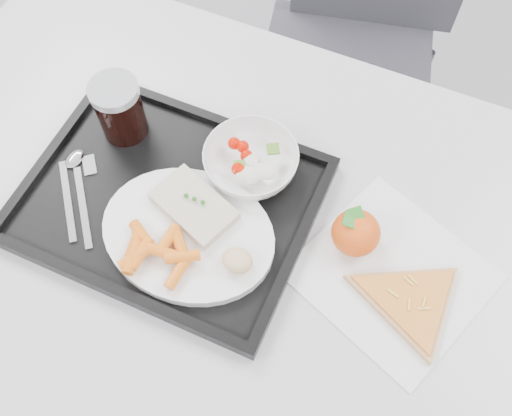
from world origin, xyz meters
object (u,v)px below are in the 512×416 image
at_px(salad_bowl, 251,162).
at_px(tray, 169,201).
at_px(dinner_plate, 189,234).
at_px(pizza_slice, 410,301).
at_px(table, 225,236).
at_px(tangerine, 356,233).
at_px(chair, 360,27).
at_px(cola_glass, 119,108).

bearing_deg(salad_bowl, tray, -133.22).
xyz_separation_m(dinner_plate, pizza_slice, (0.34, 0.04, -0.01)).
relative_size(table, tangerine, 12.90).
bearing_deg(salad_bowl, pizza_slice, -19.99).
distance_m(chair, salad_bowl, 0.66).
bearing_deg(tangerine, dinner_plate, -156.98).
height_order(salad_bowl, cola_glass, cola_glass).
height_order(cola_glass, tangerine, cola_glass).
xyz_separation_m(table, salad_bowl, (0.01, 0.09, 0.11)).
relative_size(tray, cola_glass, 4.17).
bearing_deg(salad_bowl, dinner_plate, -104.36).
bearing_deg(dinner_plate, table, 62.30).
xyz_separation_m(dinner_plate, tangerine, (0.23, 0.10, 0.01)).
xyz_separation_m(table, cola_glass, (-0.22, 0.08, 0.14)).
bearing_deg(tangerine, salad_bowl, 165.65).
distance_m(chair, pizza_slice, 0.81).
bearing_deg(table, pizza_slice, -3.26).
distance_m(tray, pizza_slice, 0.40).
distance_m(salad_bowl, cola_glass, 0.23).
distance_m(table, tray, 0.12).
bearing_deg(dinner_plate, cola_glass, 144.08).
height_order(table, cola_glass, cola_glass).
xyz_separation_m(chair, tray, (-0.11, -0.71, 0.22)).
distance_m(chair, dinner_plate, 0.80).
height_order(chair, dinner_plate, chair).
height_order(table, chair, chair).
height_order(dinner_plate, pizza_slice, dinner_plate).
xyz_separation_m(salad_bowl, pizza_slice, (0.30, -0.11, -0.03)).
bearing_deg(pizza_slice, salad_bowl, 160.01).
relative_size(salad_bowl, pizza_slice, 0.73).
xyz_separation_m(chair, salad_bowl, (-0.02, -0.61, 0.25)).
bearing_deg(table, dinner_plate, -117.70).
distance_m(table, salad_bowl, 0.14).
bearing_deg(pizza_slice, tray, 179.04).
bearing_deg(tray, chair, 80.88).
distance_m(tray, salad_bowl, 0.14).
xyz_separation_m(chair, cola_glass, (-0.24, -0.62, 0.28)).
distance_m(salad_bowl, tangerine, 0.20).
xyz_separation_m(salad_bowl, tangerine, (0.19, -0.05, -0.00)).
relative_size(dinner_plate, cola_glass, 2.50).
height_order(tray, dinner_plate, dinner_plate).
xyz_separation_m(tray, dinner_plate, (0.06, -0.05, 0.02)).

